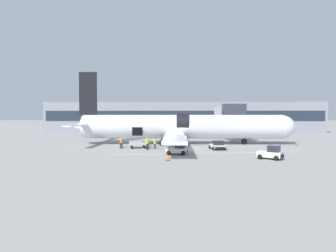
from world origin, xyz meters
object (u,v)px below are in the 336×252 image
at_px(ground_crew_loader_a, 121,142).
at_px(ground_crew_loader_b, 155,143).
at_px(suitcase_on_tarmac_upright, 121,147).
at_px(baggage_tug_rear, 177,149).
at_px(baggage_tug_mid, 271,153).
at_px(baggage_tug_lead, 217,146).
at_px(airplane, 180,127).
at_px(baggage_cart_loading, 139,145).
at_px(ground_crew_driver, 147,143).

height_order(ground_crew_loader_a, ground_crew_loader_b, ground_crew_loader_a).
bearing_deg(suitcase_on_tarmac_upright, baggage_tug_rear, -34.91).
relative_size(ground_crew_loader_a, suitcase_on_tarmac_upright, 2.66).
bearing_deg(suitcase_on_tarmac_upright, baggage_tug_mid, -25.85).
relative_size(baggage_tug_rear, ground_crew_loader_b, 1.84).
relative_size(baggage_tug_lead, ground_crew_loader_a, 1.88).
bearing_deg(ground_crew_loader_b, airplane, 60.04).
relative_size(ground_crew_loader_a, ground_crew_loader_b, 1.01).
height_order(baggage_cart_loading, ground_crew_driver, ground_crew_driver).
xyz_separation_m(baggage_cart_loading, ground_crew_loader_b, (2.50, -0.84, 0.29)).
distance_m(baggage_tug_mid, baggage_tug_rear, 11.04).
bearing_deg(baggage_tug_lead, baggage_tug_mid, -60.60).
distance_m(baggage_cart_loading, ground_crew_loader_b, 2.65).
distance_m(baggage_tug_lead, baggage_tug_mid, 9.46).
xyz_separation_m(airplane, baggage_tug_lead, (5.34, -7.19, -2.37)).
relative_size(ground_crew_loader_b, ground_crew_driver, 0.85).
bearing_deg(ground_crew_loader_b, ground_crew_loader_a, 168.17).
relative_size(baggage_tug_rear, suitcase_on_tarmac_upright, 4.84).
distance_m(baggage_tug_rear, baggage_cart_loading, 8.58).
relative_size(airplane, baggage_tug_rear, 13.47).
distance_m(baggage_tug_mid, ground_crew_loader_a, 21.51).
bearing_deg(suitcase_on_tarmac_upright, ground_crew_driver, -17.69).
bearing_deg(baggage_cart_loading, ground_crew_driver, -51.86).
bearing_deg(ground_crew_loader_b, suitcase_on_tarmac_upright, 177.28).
bearing_deg(baggage_tug_rear, baggage_tug_mid, -17.57).
bearing_deg(baggage_cart_loading, baggage_tug_mid, -30.87).
xyz_separation_m(baggage_tug_rear, ground_crew_driver, (-4.24, 4.50, 0.33)).
bearing_deg(baggage_tug_lead, baggage_tug_rear, -140.15).
relative_size(ground_crew_loader_a, ground_crew_driver, 0.86).
distance_m(airplane, baggage_tug_rear, 12.33).
relative_size(airplane, suitcase_on_tarmac_upright, 65.24).
distance_m(baggage_tug_lead, ground_crew_loader_b, 9.14).
bearing_deg(ground_crew_loader_b, baggage_cart_loading, 161.45).
bearing_deg(baggage_tug_rear, baggage_tug_lead, 39.85).
distance_m(baggage_tug_rear, ground_crew_loader_b, 6.42).
bearing_deg(baggage_cart_loading, suitcase_on_tarmac_upright, -166.88).
distance_m(baggage_tug_rear, ground_crew_driver, 6.19).
bearing_deg(baggage_tug_rear, baggage_cart_loading, 131.90).
bearing_deg(ground_crew_loader_a, ground_crew_driver, -26.76).
xyz_separation_m(ground_crew_driver, suitcase_on_tarmac_upright, (-4.05, 1.29, -0.71)).
distance_m(ground_crew_loader_a, ground_crew_driver, 4.80).
relative_size(baggage_tug_lead, baggage_tug_rear, 1.03).
xyz_separation_m(airplane, baggage_cart_loading, (-6.27, -5.72, -2.43)).
xyz_separation_m(baggage_tug_lead, baggage_tug_rear, (-5.88, -4.91, 0.04)).
xyz_separation_m(baggage_tug_lead, baggage_tug_mid, (4.65, -8.24, 0.09)).
bearing_deg(baggage_cart_loading, baggage_tug_rear, -48.10).
bearing_deg(ground_crew_driver, suitcase_on_tarmac_upright, 162.31).
height_order(baggage_tug_lead, baggage_tug_rear, baggage_tug_rear).
bearing_deg(baggage_tug_lead, ground_crew_loader_a, 173.10).
bearing_deg(ground_crew_driver, ground_crew_loader_a, 153.24).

